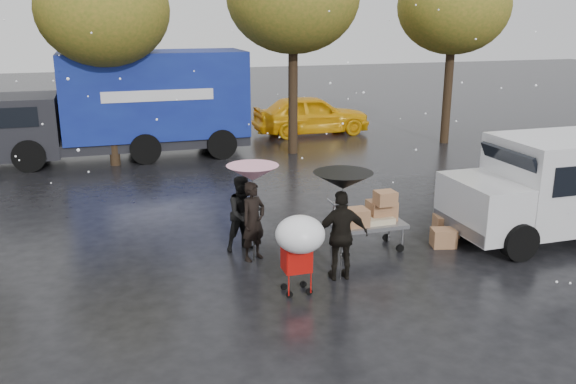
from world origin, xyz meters
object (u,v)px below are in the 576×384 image
object	(u,v)px
vendor_cart	(372,216)
person_black	(342,235)
yellow_taxi	(311,114)
person_pink	(253,221)
shopping_cart	(300,238)
white_van	(566,184)
blue_truck	(130,105)

from	to	relation	value
vendor_cart	person_black	bearing A→B (deg)	-134.21
yellow_taxi	person_pink	bearing A→B (deg)	156.42
person_pink	yellow_taxi	bearing A→B (deg)	35.63
shopping_cart	white_van	bearing A→B (deg)	10.66
person_black	shopping_cart	size ratio (longest dim) A/B	1.14
person_black	shopping_cart	bearing A→B (deg)	32.43
vendor_cart	person_pink	bearing A→B (deg)	175.31
white_van	yellow_taxi	size ratio (longest dim) A/B	1.06
blue_truck	yellow_taxi	distance (m)	7.49
vendor_cart	shopping_cart	distance (m)	2.68
person_black	white_van	size ratio (longest dim) A/B	0.34
yellow_taxi	person_black	bearing A→B (deg)	163.58
white_van	blue_truck	world-z (taller)	blue_truck
person_pink	person_black	size ratio (longest dim) A/B	0.94
person_pink	person_black	distance (m)	1.89
shopping_cart	blue_truck	distance (m)	12.00
person_pink	white_van	distance (m)	6.84
shopping_cart	person_pink	bearing A→B (deg)	100.47
vendor_cart	yellow_taxi	size ratio (longest dim) A/B	0.33
vendor_cart	shopping_cart	bearing A→B (deg)	-141.80
person_black	yellow_taxi	bearing A→B (deg)	-101.32
vendor_cart	white_van	xyz separation A→B (m)	(4.37, -0.43, 0.43)
person_pink	blue_truck	bearing A→B (deg)	69.65
person_black	vendor_cart	xyz separation A→B (m)	(1.13, 1.16, -0.11)
person_pink	white_van	world-z (taller)	white_van
person_pink	person_black	bearing A→B (deg)	-76.41
vendor_cart	white_van	size ratio (longest dim) A/B	0.31
white_van	yellow_taxi	distance (m)	12.75
blue_truck	yellow_taxi	xyz separation A→B (m)	(7.13, 2.09, -0.97)
blue_truck	vendor_cart	bearing A→B (deg)	-67.69
person_black	person_pink	bearing A→B (deg)	-40.52
blue_truck	yellow_taxi	size ratio (longest dim) A/B	1.78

